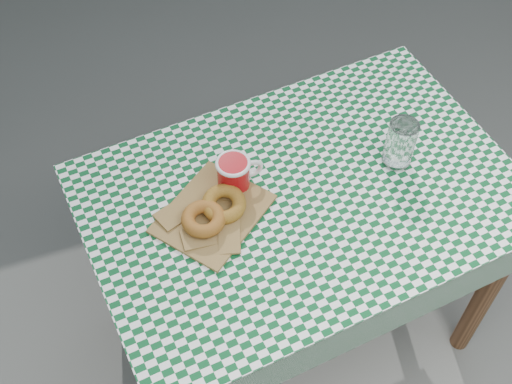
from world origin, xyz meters
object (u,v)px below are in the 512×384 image
Objects in this scene: table at (297,270)px; coffee_mug at (233,174)px; paper_bag at (213,213)px; drinking_glass at (400,144)px.

coffee_mug reaches higher than table.
paper_bag is (-0.24, 0.01, 0.39)m from table.
table is 0.53m from drinking_glass.
coffee_mug is (0.08, 0.07, 0.04)m from paper_bag.
drinking_glass reaches higher than table.
table is 7.83× the size of drinking_glass.
table is 4.09× the size of paper_bag.
paper_bag is 1.61× the size of coffee_mug.
table is 0.47m from coffee_mug.
coffee_mug is 1.19× the size of drinking_glass.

